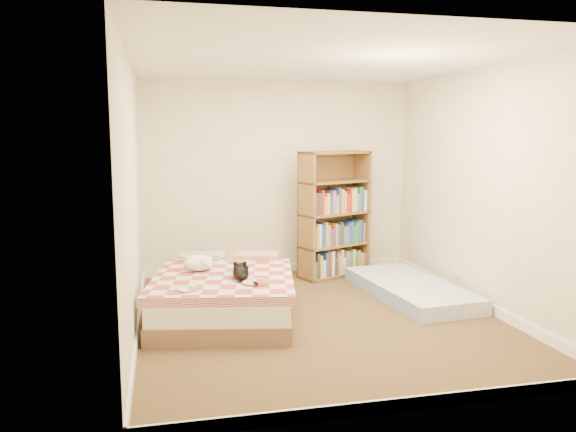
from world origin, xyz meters
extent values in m
cube|color=#47311E|center=(0.00, 0.00, 0.00)|extent=(3.50, 4.00, 0.01)
cube|color=white|center=(0.00, 0.00, 2.50)|extent=(3.50, 4.00, 0.01)
cube|color=#F0E6CA|center=(0.00, 2.00, 1.25)|extent=(3.50, 0.01, 2.50)
cube|color=#F0E6CA|center=(0.00, -2.00, 1.25)|extent=(3.50, 0.01, 2.50)
cube|color=#F0E6CA|center=(-1.75, 0.00, 1.25)|extent=(0.01, 4.00, 2.50)
cube|color=#F0E6CA|center=(1.75, 0.00, 1.25)|extent=(0.01, 4.00, 2.50)
cube|color=white|center=(0.00, 1.99, 0.05)|extent=(3.50, 0.02, 0.10)
cube|color=white|center=(0.00, -1.99, 0.05)|extent=(3.50, 0.02, 0.10)
cube|color=white|center=(-1.74, 0.00, 0.05)|extent=(0.02, 4.00, 0.10)
cube|color=white|center=(1.74, 0.00, 0.05)|extent=(0.02, 4.00, 0.10)
cube|color=white|center=(1.74, 0.40, 0.30)|extent=(0.03, 0.09, 0.13)
cube|color=brown|center=(-0.90, 0.29, 0.08)|extent=(1.60, 2.04, 0.16)
cube|color=silver|center=(-0.90, 0.29, 0.26)|extent=(1.57, 2.00, 0.18)
cube|color=#9F3C3B|center=(-0.90, 0.29, 0.39)|extent=(1.60, 1.72, 0.09)
cube|color=#666156|center=(-1.20, 0.98, 0.42)|extent=(0.55, 0.41, 0.14)
cube|color=#9F3C3B|center=(-0.60, 0.98, 0.42)|extent=(0.55, 0.41, 0.14)
cube|color=brown|center=(0.20, 1.61, 0.80)|extent=(0.17, 0.31, 1.61)
cube|color=brown|center=(1.13, 1.61, 0.80)|extent=(0.17, 0.31, 1.61)
cube|color=brown|center=(0.66, 1.76, 0.80)|extent=(0.89, 0.40, 1.61)
cube|color=brown|center=(0.66, 1.61, 0.02)|extent=(1.01, 0.68, 0.03)
cube|color=brown|center=(0.66, 1.61, 0.82)|extent=(1.01, 0.68, 0.03)
cube|color=brown|center=(0.66, 1.61, 1.59)|extent=(1.01, 0.68, 0.03)
cube|color=#758CC3|center=(1.21, 0.50, 0.08)|extent=(0.97, 1.87, 0.16)
ellipsoid|color=black|center=(-0.78, -0.01, 0.49)|extent=(0.17, 0.35, 0.11)
sphere|color=black|center=(-0.78, 0.18, 0.50)|extent=(0.11, 0.11, 0.10)
cone|color=black|center=(-0.81, 0.21, 0.55)|extent=(0.04, 0.04, 0.04)
cone|color=black|center=(-0.75, 0.21, 0.55)|extent=(0.04, 0.04, 0.04)
cylinder|color=black|center=(-0.69, -0.23, 0.47)|extent=(0.05, 0.19, 0.04)
ellipsoid|color=white|center=(-1.15, 0.44, 0.52)|extent=(0.36, 0.39, 0.16)
sphere|color=white|center=(-1.06, 0.34, 0.53)|extent=(0.15, 0.15, 0.12)
sphere|color=white|center=(-1.01, 0.30, 0.52)|extent=(0.07, 0.07, 0.06)
sphere|color=white|center=(-1.28, 0.50, 0.50)|extent=(0.09, 0.09, 0.07)
camera|label=1|loc=(-1.49, -5.19, 1.78)|focal=35.00mm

